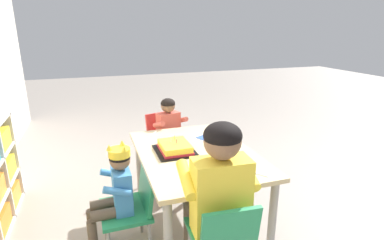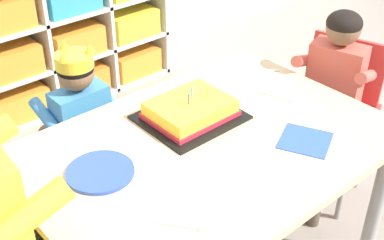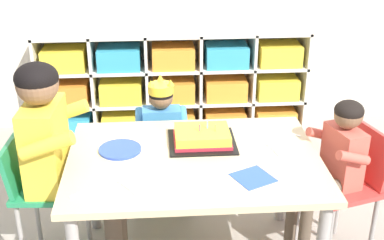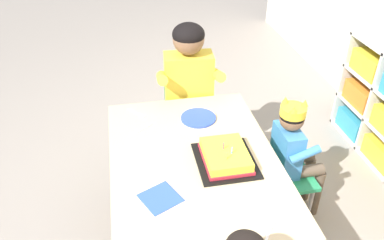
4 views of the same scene
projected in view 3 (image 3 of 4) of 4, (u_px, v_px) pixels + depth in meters
storage_cubby_shelf at (173, 87)px, 3.87m from camera, size 1.95×0.30×0.79m
activity_table at (194, 171)px, 2.42m from camera, size 1.16×0.82×0.61m
classroom_chair_blue at (163, 157)px, 2.94m from camera, size 0.38×0.34×0.58m
child_with_crown at (162, 126)px, 2.98m from camera, size 0.30×0.31×0.80m
classroom_chair_adult_side at (41, 186)px, 2.51m from camera, size 0.36×0.35×0.67m
adult_helper_seated at (59, 145)px, 2.42m from camera, size 0.44×0.42×1.05m
classroom_chair_guest_side at (348, 180)px, 2.55m from camera, size 0.41×0.42×0.69m
guest_at_table_side at (333, 162)px, 2.47m from camera, size 0.33×0.33×0.86m
birthday_cake_on_tray at (202, 137)px, 2.51m from camera, size 0.32×0.28×0.10m
paper_plate_stack at (120, 149)px, 2.45m from camera, size 0.20×0.20×0.01m
paper_napkin_square at (253, 178)px, 2.23m from camera, size 0.20×0.20×0.00m
fork_near_child_seat at (86, 190)px, 2.14m from camera, size 0.11×0.09×0.00m
fork_near_cake_tray at (129, 188)px, 2.15m from camera, size 0.10×0.12×0.00m
fork_at_table_front_edge at (272, 148)px, 2.47m from camera, size 0.05×0.13×0.00m
fork_scattered_mid_table at (287, 133)px, 2.62m from camera, size 0.11×0.08×0.00m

